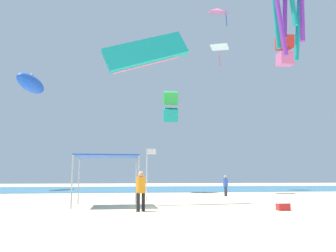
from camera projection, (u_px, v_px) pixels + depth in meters
name	position (u px, v px, depth m)	size (l,w,h in m)	color
ground	(175.00, 208.00, 17.08)	(110.00, 110.00, 0.10)	beige
ocean_strip	(143.00, 189.00, 40.71)	(110.00, 18.76, 0.03)	teal
canopy_tent	(107.00, 158.00, 17.84)	(3.29, 2.76, 2.66)	#B2B2B7
person_near_tent	(226.00, 184.00, 26.26)	(0.39, 0.39, 1.63)	#33384C
person_leftmost	(141.00, 188.00, 15.07)	(0.42, 0.42, 1.79)	black
banner_flag	(148.00, 169.00, 21.02)	(0.61, 0.06, 3.29)	silver
cooler_box	(283.00, 207.00, 15.37)	(0.57, 0.37, 0.35)	red
kite_box_red	(285.00, 51.00, 34.36)	(1.54, 1.65, 3.21)	red
kite_inflatable_blue	(31.00, 83.00, 40.42)	(3.26, 6.82, 2.59)	blue
kite_parafoil_teal	(146.00, 52.00, 20.73)	(5.50, 1.64, 3.35)	teal
kite_diamond_white	(220.00, 48.00, 33.77)	(2.30, 2.30, 2.39)	white
kite_delta_pink	(218.00, 10.00, 42.12)	(3.11, 3.13, 2.62)	pink
kite_box_green	(170.00, 106.00, 33.44)	(1.49, 1.80, 3.34)	green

